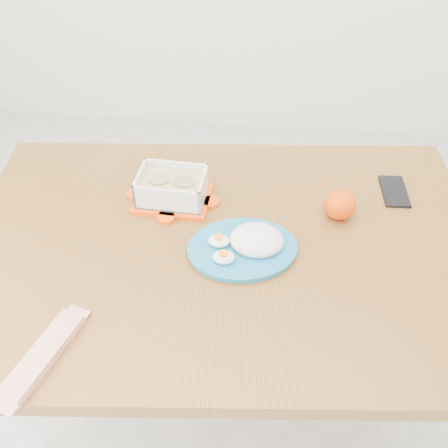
# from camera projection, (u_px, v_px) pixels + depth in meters

# --- Properties ---
(ground) EXTENTS (3.50, 3.50, 0.00)m
(ground) POSITION_uv_depth(u_px,v_px,m) (234.00, 396.00, 1.71)
(ground) COLOR #B7B7B2
(ground) RESTS_ON ground
(dining_table) EXTENTS (1.33, 0.95, 0.75)m
(dining_table) POSITION_uv_depth(u_px,v_px,m) (224.00, 268.00, 1.26)
(dining_table) COLOR olive
(dining_table) RESTS_ON ground
(food_container) EXTENTS (0.20, 0.16, 0.08)m
(food_container) POSITION_uv_depth(u_px,v_px,m) (172.00, 188.00, 1.28)
(food_container) COLOR #FF4E07
(food_container) RESTS_ON dining_table
(orange_fruit) EXTENTS (0.08, 0.08, 0.08)m
(orange_fruit) POSITION_uv_depth(u_px,v_px,m) (340.00, 204.00, 1.24)
(orange_fruit) COLOR #FF5905
(orange_fruit) RESTS_ON dining_table
(rice_plate) EXTENTS (0.30, 0.30, 0.07)m
(rice_plate) POSITION_uv_depth(u_px,v_px,m) (247.00, 244.00, 1.16)
(rice_plate) COLOR teal
(rice_plate) RESTS_ON dining_table
(candy_bar) EXTENTS (0.11, 0.21, 0.02)m
(candy_bar) POSITION_uv_depth(u_px,v_px,m) (43.00, 354.00, 0.96)
(candy_bar) COLOR #B72709
(candy_bar) RESTS_ON dining_table
(smartphone) EXTENTS (0.07, 0.13, 0.01)m
(smartphone) POSITION_uv_depth(u_px,v_px,m) (394.00, 191.00, 1.33)
(smartphone) COLOR black
(smartphone) RESTS_ON dining_table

